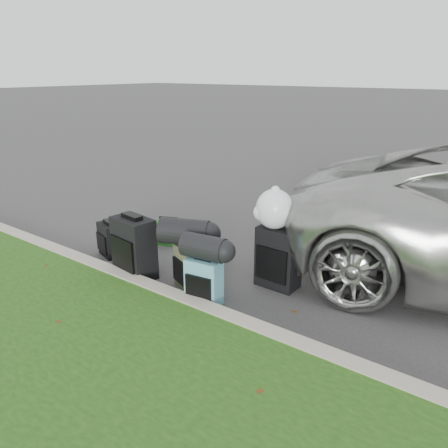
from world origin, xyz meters
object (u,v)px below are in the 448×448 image
Objects in this scene: suitcase_small_black at (110,240)px; tote_green at (169,232)px; suitcase_large_black_left at (134,248)px; tote_navy at (203,251)px; suitcase_olive at (190,267)px; suitcase_large_black_right at (278,257)px; suitcase_teal at (204,282)px.

suitcase_small_black is 1.30× the size of tote_green.
suitcase_large_black_left reaches higher than tote_green.
suitcase_small_black reaches higher than tote_navy.
tote_navy is at bearing 70.82° from suitcase_large_black_left.
suitcase_olive is (1.50, -0.07, 0.03)m from suitcase_small_black.
suitcase_large_black_right is 1.15m from tote_navy.
suitcase_small_black is 1.30m from tote_navy.
suitcase_large_black_left is 2.45× the size of tote_navy.
suitcase_large_black_right is 2.06× the size of tote_green.
tote_green is at bearing 164.49° from suitcase_olive.
suitcase_large_black_left reaches higher than suitcase_large_black_right.
suitcase_large_black_left reaches higher than tote_navy.
suitcase_olive is 0.97× the size of suitcase_teal.
suitcase_small_black is 0.61× the size of suitcase_large_black_left.
suitcase_large_black_right is 2.35× the size of tote_navy.
tote_green is at bearing 85.15° from suitcase_small_black.
suitcase_olive is 0.43m from suitcase_teal.
tote_navy is (1.16, 0.58, -0.08)m from suitcase_small_black.
suitcase_olive is at bearing 142.94° from suitcase_teal.
suitcase_large_black_left is at bearing -150.84° from suitcase_large_black_right.
suitcase_large_black_right is (0.80, 0.65, 0.10)m from suitcase_olive.
tote_green is (-0.42, 1.06, -0.20)m from suitcase_large_black_left.
suitcase_large_black_right reaches higher than tote_green.
suitcase_small_black is at bearing -148.75° from tote_navy.
suitcase_large_black_left is at bearing -91.93° from tote_green.
suitcase_small_black is at bearing 163.33° from suitcase_teal.
suitcase_large_black_left is 1.42× the size of suitcase_teal.
suitcase_large_black_right is at bearing 60.90° from suitcase_olive.
suitcase_large_black_right is (2.30, 0.58, 0.13)m from suitcase_small_black.
suitcase_large_black_left is 1.12m from suitcase_teal.
suitcase_small_black is 0.81m from suitcase_large_black_left.
suitcase_large_black_left is 0.94m from tote_navy.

